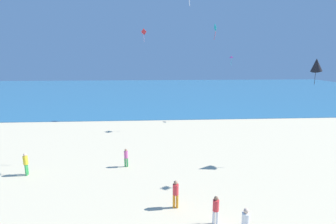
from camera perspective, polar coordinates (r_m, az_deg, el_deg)
ground_plane at (r=17.95m, az=-0.21°, el=-14.26°), size 120.00×120.00×0.00m
ocean_water at (r=62.40m, az=-2.67°, el=4.82°), size 120.00×60.00×0.05m
person_0 at (r=13.21m, az=10.76°, el=-20.64°), size 0.41×0.41×1.51m
person_2 at (r=14.20m, az=1.74°, el=-17.70°), size 0.37×0.37×1.59m
person_3 at (r=19.24m, az=-9.48°, el=-9.90°), size 0.29×0.29×1.41m
person_5 at (r=12.40m, az=17.12°, el=-22.92°), size 0.46×0.46×1.68m
person_6 at (r=20.23m, az=-29.51°, el=-9.93°), size 0.32×0.32×1.60m
kite_magenta at (r=32.90m, az=14.14°, el=11.99°), size 0.57×0.64×1.15m
kite_black at (r=21.00m, az=30.59°, el=9.18°), size 1.24×1.23×1.94m
kite_red at (r=32.79m, az=-5.49°, el=17.55°), size 0.67×0.47×1.60m
kite_teal at (r=28.58m, az=10.64°, el=18.18°), size 0.23×0.79×1.67m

